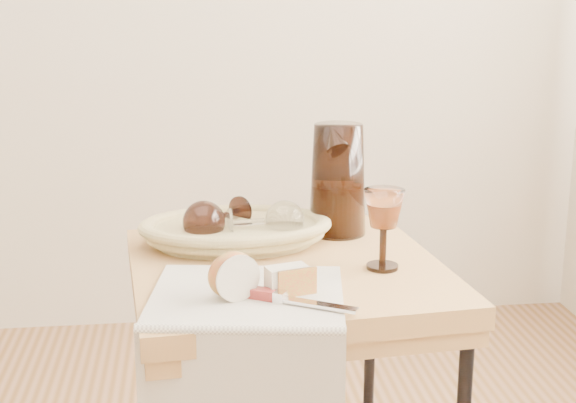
{
  "coord_description": "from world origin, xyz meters",
  "views": [
    {
      "loc": [
        0.41,
        -1.02,
        1.18
      ],
      "look_at": [
        0.58,
        0.36,
        0.81
      ],
      "focal_mm": 51.82,
      "sensor_mm": 36.0,
      "label": 1
    }
  ],
  "objects": [
    {
      "name": "tea_towel",
      "position": [
        0.5,
        0.22,
        0.7
      ],
      "size": [
        0.34,
        0.32,
        0.01
      ],
      "primitive_type": "cube",
      "rotation": [
        0.0,
        0.0,
        -0.15
      ],
      "color": "white",
      "rests_on": "side_table"
    },
    {
      "name": "bread_basket",
      "position": [
        0.49,
        0.5,
        0.72
      ],
      "size": [
        0.33,
        0.23,
        0.05
      ],
      "primitive_type": null,
      "rotation": [
        0.0,
        0.0,
        0.01
      ],
      "color": "#A38D56",
      "rests_on": "side_table"
    },
    {
      "name": "goblet_lying_a",
      "position": [
        0.47,
        0.52,
        0.75
      ],
      "size": [
        0.15,
        0.15,
        0.08
      ],
      "primitive_type": null,
      "rotation": [
        0.0,
        0.0,
        3.94
      ],
      "color": "black",
      "rests_on": "bread_basket"
    },
    {
      "name": "goblet_lying_b",
      "position": [
        0.54,
        0.48,
        0.74
      ],
      "size": [
        0.13,
        0.09,
        0.08
      ],
      "primitive_type": null,
      "rotation": [
        0.0,
        0.0,
        0.09
      ],
      "color": "white",
      "rests_on": "bread_basket"
    },
    {
      "name": "pitcher",
      "position": [
        0.7,
        0.55,
        0.8
      ],
      "size": [
        0.22,
        0.27,
        0.26
      ],
      "primitive_type": null,
      "rotation": [
        0.0,
        0.0,
        0.34
      ],
      "color": "black",
      "rests_on": "side_table"
    },
    {
      "name": "wine_goblet",
      "position": [
        0.74,
        0.33,
        0.77
      ],
      "size": [
        0.09,
        0.09,
        0.15
      ],
      "primitive_type": null,
      "rotation": [
        0.0,
        0.0,
        0.32
      ],
      "color": "white",
      "rests_on": "side_table"
    },
    {
      "name": "apple_half",
      "position": [
        0.47,
        0.21,
        0.74
      ],
      "size": [
        0.09,
        0.07,
        0.08
      ],
      "primitive_type": "ellipsoid",
      "rotation": [
        0.0,
        0.0,
        0.43
      ],
      "color": "red",
      "rests_on": "tea_towel"
    },
    {
      "name": "apple_wedge",
      "position": [
        0.56,
        0.22,
        0.72
      ],
      "size": [
        0.07,
        0.05,
        0.04
      ],
      "primitive_type": "cube",
      "rotation": [
        0.0,
        0.0,
        0.28
      ],
      "color": "beige",
      "rests_on": "tea_towel"
    },
    {
      "name": "table_knife",
      "position": [
        0.55,
        0.18,
        0.71
      ],
      "size": [
        0.2,
        0.13,
        0.02
      ],
      "primitive_type": null,
      "rotation": [
        0.0,
        0.0,
        -0.53
      ],
      "color": "silver",
      "rests_on": "tea_towel"
    }
  ]
}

